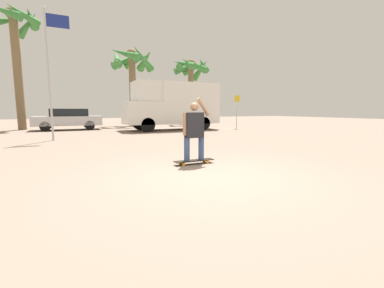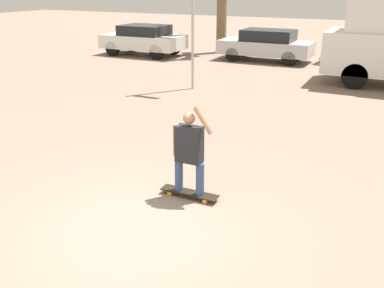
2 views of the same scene
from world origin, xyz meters
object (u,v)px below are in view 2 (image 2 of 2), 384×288
at_px(skateboard, 189,193).
at_px(parked_car_white, 144,39).
at_px(person_skateboarder, 189,149).
at_px(parked_car_silver, 266,45).

relative_size(skateboard, parked_car_white, 0.25).
relative_size(person_skateboarder, parked_car_white, 0.38).
bearing_deg(skateboard, parked_car_silver, 101.33).
xyz_separation_m(parked_car_silver, parked_car_white, (-5.94, -1.04, 0.04)).
bearing_deg(parked_car_silver, parked_car_white, -170.10).
distance_m(skateboard, person_skateboarder, 0.81).
distance_m(parked_car_silver, parked_car_white, 6.03).
height_order(skateboard, person_skateboarder, person_skateboarder).
xyz_separation_m(skateboard, person_skateboarder, (-0.00, -0.00, 0.81)).
relative_size(skateboard, parked_car_silver, 0.24).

